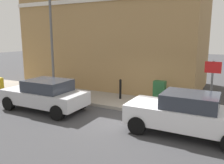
# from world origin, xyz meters

# --- Properties ---
(ground) EXTENTS (80.00, 80.00, 0.00)m
(ground) POSITION_xyz_m (0.00, 0.00, 0.00)
(ground) COLOR #38383A
(sidewalk) EXTENTS (2.35, 30.00, 0.15)m
(sidewalk) POSITION_xyz_m (2.02, 6.00, 0.07)
(sidewalk) COLOR gray
(sidewalk) RESTS_ON ground
(corner_building) EXTENTS (6.26, 11.55, 9.28)m
(corner_building) POSITION_xyz_m (6.28, 3.78, 4.64)
(corner_building) COLOR #9E7A4C
(corner_building) RESTS_ON ground
(car_white) EXTENTS (1.81, 4.08, 1.48)m
(car_white) POSITION_xyz_m (-0.47, -2.27, 0.76)
(car_white) COLOR silver
(car_white) RESTS_ON ground
(car_silver) EXTENTS (1.85, 3.98, 1.44)m
(car_silver) POSITION_xyz_m (-0.63, 4.00, 0.74)
(car_silver) COLOR #B7B7BC
(car_silver) RESTS_ON ground
(utility_cabinet) EXTENTS (0.46, 0.61, 1.15)m
(utility_cabinet) POSITION_xyz_m (2.16, -0.57, 0.68)
(utility_cabinet) COLOR #1E4C28
(utility_cabinet) RESTS_ON sidewalk
(bollard_near_cabinet) EXTENTS (0.14, 0.14, 1.04)m
(bollard_near_cabinet) POSITION_xyz_m (2.26, 1.54, 0.70)
(bollard_near_cabinet) COLOR black
(bollard_near_cabinet) RESTS_ON sidewalk
(street_sign) EXTENTS (0.08, 0.60, 2.30)m
(street_sign) POSITION_xyz_m (1.22, -2.88, 1.66)
(street_sign) COLOR #59595B
(street_sign) RESTS_ON sidewalk
(lamppost) EXTENTS (0.20, 0.44, 5.72)m
(lamppost) POSITION_xyz_m (2.04, 5.82, 3.30)
(lamppost) COLOR #59595B
(lamppost) RESTS_ON sidewalk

